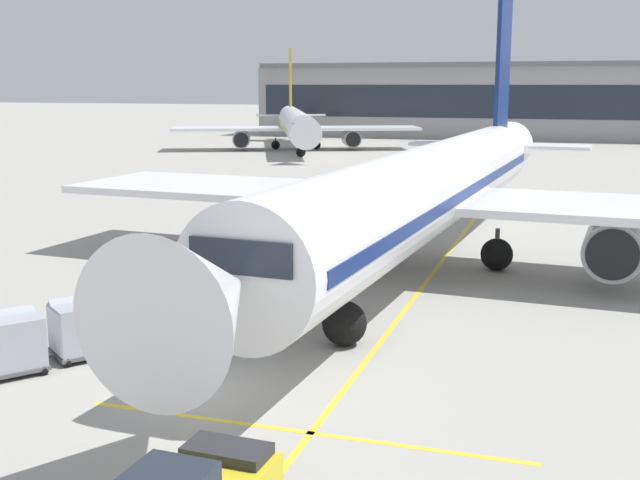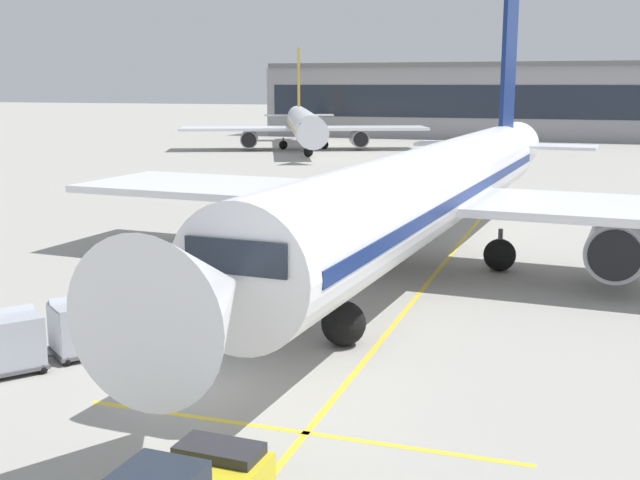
% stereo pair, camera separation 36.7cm
% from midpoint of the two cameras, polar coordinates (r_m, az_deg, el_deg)
% --- Properties ---
extents(ground_plane, '(600.00, 600.00, 0.00)m').
position_cam_midpoint_polar(ground_plane, '(23.53, -8.09, -10.70)').
color(ground_plane, '#9E9B93').
extents(parked_airplane, '(37.42, 47.69, 15.97)m').
position_cam_midpoint_polar(parked_airplane, '(37.58, 8.54, 3.67)').
color(parked_airplane, white).
rests_on(parked_airplane, ground).
extents(belt_loader, '(4.09, 4.91, 3.27)m').
position_cam_midpoint_polar(belt_loader, '(29.02, -3.57, -4.48)').
color(belt_loader, silver).
rests_on(belt_loader, ground).
extents(baggage_cart_lead, '(2.49, 2.64, 1.91)m').
position_cam_midpoint_polar(baggage_cart_lead, '(27.81, -10.12, -5.13)').
color(baggage_cart_lead, '#515156').
rests_on(baggage_cart_lead, ground).
extents(baggage_cart_second, '(2.49, 2.64, 1.91)m').
position_cam_midpoint_polar(baggage_cart_second, '(26.98, -16.28, -5.92)').
color(baggage_cart_second, '#515156').
rests_on(baggage_cart_second, ground).
extents(baggage_cart_third, '(2.49, 2.64, 1.91)m').
position_cam_midpoint_polar(baggage_cart_third, '(26.16, -21.16, -6.77)').
color(baggage_cart_third, '#515156').
rests_on(baggage_cart_third, ground).
extents(ground_crew_by_loader, '(0.57, 0.29, 1.74)m').
position_cam_midpoint_polar(ground_crew_by_loader, '(28.35, -7.24, -4.73)').
color(ground_crew_by_loader, '#514C42').
rests_on(ground_crew_by_loader, ground).
extents(ground_crew_by_carts, '(0.35, 0.55, 1.74)m').
position_cam_midpoint_polar(ground_crew_by_carts, '(26.51, -4.23, -5.80)').
color(ground_crew_by_carts, '#333847').
rests_on(ground_crew_by_carts, ground).
extents(ground_crew_marshaller, '(0.37, 0.54, 1.74)m').
position_cam_midpoint_polar(ground_crew_marshaller, '(29.07, -2.23, -4.25)').
color(ground_crew_marshaller, '#514C42').
rests_on(ground_crew_marshaller, ground).
extents(safety_cone_engine_keepout, '(0.59, 0.59, 0.68)m').
position_cam_midpoint_polar(safety_cone_engine_keepout, '(35.78, -3.71, -2.42)').
color(safety_cone_engine_keepout, black).
rests_on(safety_cone_engine_keepout, ground).
extents(safety_cone_wingtip, '(0.59, 0.59, 0.67)m').
position_cam_midpoint_polar(safety_cone_wingtip, '(35.20, -6.25, -2.69)').
color(safety_cone_wingtip, black).
rests_on(safety_cone_wingtip, ground).
extents(safety_cone_nose_mark, '(0.69, 0.69, 0.78)m').
position_cam_midpoint_polar(safety_cone_nose_mark, '(38.36, -2.60, -1.40)').
color(safety_cone_nose_mark, black).
rests_on(safety_cone_nose_mark, ground).
extents(apron_guidance_line_lead_in, '(0.20, 110.00, 0.01)m').
position_cam_midpoint_polar(apron_guidance_line_lead_in, '(37.41, 8.54, -2.43)').
color(apron_guidance_line_lead_in, yellow).
rests_on(apron_guidance_line_lead_in, ground).
extents(apron_guidance_line_stop_bar, '(12.00, 0.20, 0.01)m').
position_cam_midpoint_polar(apron_guidance_line_stop_bar, '(20.82, -1.38, -13.57)').
color(apron_guidance_line_stop_bar, yellow).
rests_on(apron_guidance_line_stop_bar, ground).
extents(terminal_building, '(91.85, 20.81, 12.08)m').
position_cam_midpoint_polar(terminal_building, '(137.27, 16.26, 9.58)').
color(terminal_building, '#939399').
rests_on(terminal_building, ground).
extents(distant_airplane, '(32.92, 40.74, 14.07)m').
position_cam_midpoint_polar(distant_airplane, '(107.24, -1.06, 8.28)').
color(distant_airplane, silver).
rests_on(distant_airplane, ground).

